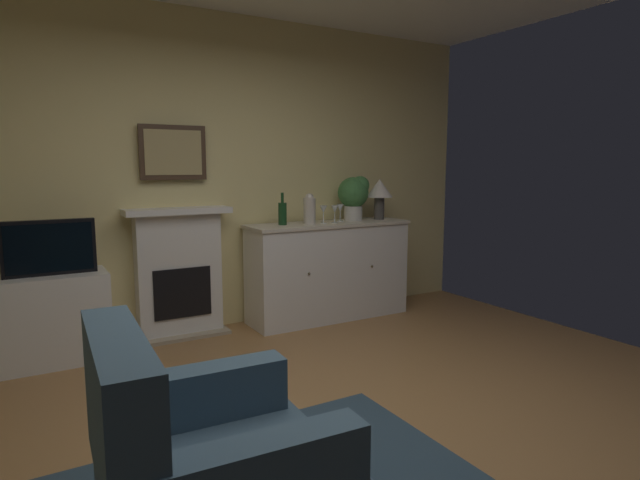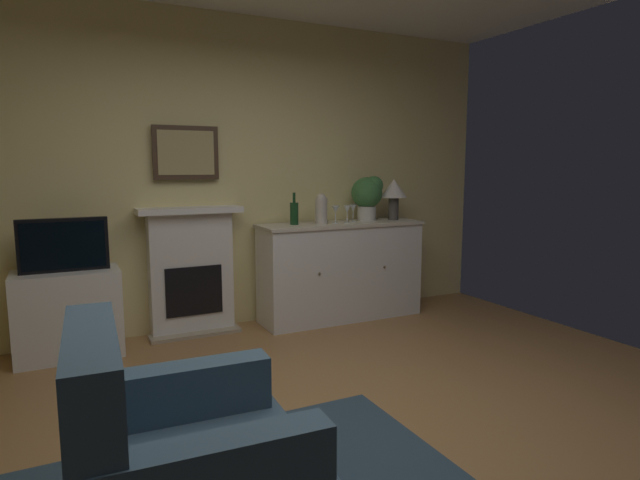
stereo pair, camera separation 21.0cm
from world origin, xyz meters
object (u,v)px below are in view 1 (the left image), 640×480
table_lamp (379,191)px  wine_glass_left (323,210)px  wine_glass_right (340,209)px  framed_picture (173,153)px  potted_plant_small (354,194)px  fireplace_unit (179,273)px  wine_glass_center (335,210)px  tv_cabinet (54,319)px  armchair (205,474)px  tv_set (49,248)px  vase_decorative (309,209)px  sideboard_cabinet (328,270)px  wine_bottle (282,213)px

table_lamp → wine_glass_left: 0.68m
wine_glass_right → framed_picture: bearing=172.4°
wine_glass_right → potted_plant_small: bearing=7.7°
fireplace_unit → wine_glass_center: (1.41, -0.24, 0.49)m
wine_glass_left → potted_plant_small: 0.43m
wine_glass_right → tv_cabinet: size_ratio=0.22×
wine_glass_right → tv_cabinet: bearing=-179.8°
fireplace_unit → armchair: fireplace_unit is taller
wine_glass_center → wine_glass_left: bearing=168.4°
fireplace_unit → table_lamp: size_ratio=2.75×
fireplace_unit → tv_set: bearing=-169.2°
vase_decorative → sideboard_cabinet: bearing=12.2°
wine_bottle → tv_cabinet: wine_bottle is taller
fireplace_unit → tv_cabinet: bearing=-170.6°
wine_glass_right → tv_set: 2.50m
sideboard_cabinet → vase_decorative: (-0.23, -0.05, 0.60)m
sideboard_cabinet → wine_glass_left: bearing=-154.8°
wine_bottle → potted_plant_small: size_ratio=0.67×
sideboard_cabinet → tv_cabinet: sideboard_cabinet is taller
tv_cabinet → potted_plant_small: potted_plant_small is taller
vase_decorative → armchair: 3.15m
framed_picture → wine_glass_right: 1.61m
wine_glass_right → tv_set: bearing=-179.3°
armchair → tv_set: bearing=97.0°
wine_glass_left → tv_cabinet: wine_glass_left is taller
fireplace_unit → framed_picture: bearing=90.0°
sideboard_cabinet → potted_plant_small: (0.32, 0.05, 0.72)m
tv_set → potted_plant_small: bearing=1.1°
sideboard_cabinet → vase_decorative: 0.64m
armchair → wine_glass_right: bearing=49.7°
wine_glass_left → wine_glass_center: same height
wine_glass_center → wine_bottle: bearing=169.6°
wine_glass_left → tv_set: wine_glass_left is taller
framed_picture → sideboard_cabinet: (1.37, -0.22, -1.09)m
potted_plant_small → fireplace_unit: bearing=175.5°
fireplace_unit → wine_bottle: size_ratio=3.79×
wine_glass_right → vase_decorative: 0.38m
framed_picture → tv_set: framed_picture is taller
wine_glass_left → tv_cabinet: 2.38m
wine_glass_center → potted_plant_small: 0.33m
fireplace_unit → tv_set: (-0.98, -0.19, 0.32)m
sideboard_cabinet → tv_set: size_ratio=2.54×
wine_glass_center → vase_decorative: bearing=178.1°
wine_glass_center → table_lamp: bearing=6.1°
tv_cabinet → wine_glass_right: bearing=0.2°
sideboard_cabinet → armchair: bearing=-128.6°
potted_plant_small → framed_picture: bearing=174.0°
tv_set → armchair: 2.60m
fireplace_unit → wine_glass_center: bearing=-9.5°
sideboard_cabinet → table_lamp: size_ratio=3.94×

